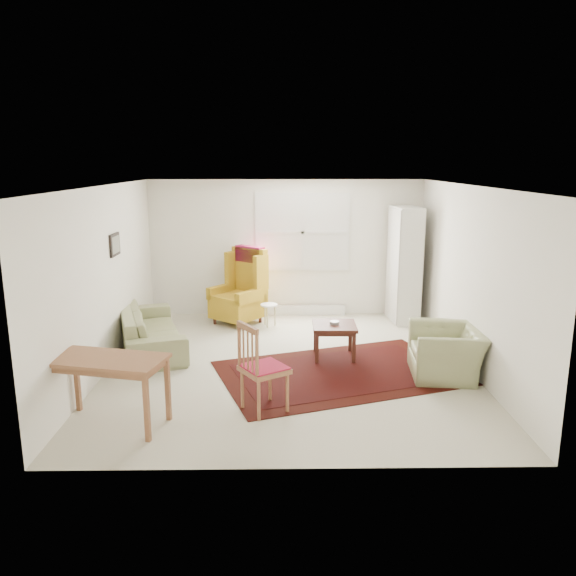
{
  "coord_description": "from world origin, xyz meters",
  "views": [
    {
      "loc": [
        -0.12,
        -7.5,
        2.81
      ],
      "look_at": [
        0.0,
        0.3,
        1.05
      ],
      "focal_mm": 35.0,
      "sensor_mm": 36.0,
      "label": 1
    }
  ],
  "objects_px": {
    "cabinet": "(405,265)",
    "armchair": "(446,347)",
    "wingback_chair": "(237,286)",
    "desk": "(110,392)",
    "sofa": "(150,321)",
    "desk_chair": "(264,367)",
    "stool": "(269,315)",
    "coffee_table": "(334,341)"
  },
  "relations": [
    {
      "from": "desk",
      "to": "sofa",
      "type": "bearing_deg",
      "value": 93.13
    },
    {
      "from": "coffee_table",
      "to": "stool",
      "type": "xyz_separation_m",
      "value": [
        -0.98,
        1.63,
        -0.06
      ]
    },
    {
      "from": "sofa",
      "to": "wingback_chair",
      "type": "relative_size",
      "value": 1.59
    },
    {
      "from": "wingback_chair",
      "to": "armchair",
      "type": "bearing_deg",
      "value": -1.85
    },
    {
      "from": "wingback_chair",
      "to": "stool",
      "type": "bearing_deg",
      "value": 20.22
    },
    {
      "from": "desk",
      "to": "desk_chair",
      "type": "bearing_deg",
      "value": 11.47
    },
    {
      "from": "stool",
      "to": "cabinet",
      "type": "xyz_separation_m",
      "value": [
        2.4,
        0.31,
        0.83
      ]
    },
    {
      "from": "cabinet",
      "to": "armchair",
      "type": "bearing_deg",
      "value": -93.98
    },
    {
      "from": "sofa",
      "to": "armchair",
      "type": "xyz_separation_m",
      "value": [
        4.2,
        -1.18,
        -0.04
      ]
    },
    {
      "from": "desk",
      "to": "armchair",
      "type": "bearing_deg",
      "value": 18.94
    },
    {
      "from": "desk",
      "to": "desk_chair",
      "type": "xyz_separation_m",
      "value": [
        1.66,
        0.34,
        0.15
      ]
    },
    {
      "from": "sofa",
      "to": "wingback_chair",
      "type": "bearing_deg",
      "value": -60.35
    },
    {
      "from": "coffee_table",
      "to": "desk_chair",
      "type": "height_order",
      "value": "desk_chair"
    },
    {
      "from": "wingback_chair",
      "to": "desk_chair",
      "type": "relative_size",
      "value": 1.26
    },
    {
      "from": "armchair",
      "to": "sofa",
      "type": "bearing_deg",
      "value": -99.93
    },
    {
      "from": "cabinet",
      "to": "desk",
      "type": "bearing_deg",
      "value": -139.09
    },
    {
      "from": "wingback_chair",
      "to": "stool",
      "type": "distance_m",
      "value": 0.76
    },
    {
      "from": "armchair",
      "to": "stool",
      "type": "height_order",
      "value": "armchair"
    },
    {
      "from": "cabinet",
      "to": "desk_chair",
      "type": "xyz_separation_m",
      "value": [
        -2.39,
        -3.72,
        -0.49
      ]
    },
    {
      "from": "coffee_table",
      "to": "desk",
      "type": "xyz_separation_m",
      "value": [
        -2.63,
        -2.12,
        0.13
      ]
    },
    {
      "from": "wingback_chair",
      "to": "desk_chair",
      "type": "distance_m",
      "value": 3.65
    },
    {
      "from": "coffee_table",
      "to": "sofa",
      "type": "bearing_deg",
      "value": 170.74
    },
    {
      "from": "armchair",
      "to": "coffee_table",
      "type": "distance_m",
      "value": 1.61
    },
    {
      "from": "wingback_chair",
      "to": "desk",
      "type": "distance_m",
      "value": 4.09
    },
    {
      "from": "desk",
      "to": "desk_chair",
      "type": "relative_size",
      "value": 1.14
    },
    {
      "from": "desk",
      "to": "desk_chair",
      "type": "distance_m",
      "value": 1.7
    },
    {
      "from": "stool",
      "to": "cabinet",
      "type": "bearing_deg",
      "value": 7.3
    },
    {
      "from": "armchair",
      "to": "desk_chair",
      "type": "distance_m",
      "value": 2.62
    },
    {
      "from": "armchair",
      "to": "wingback_chair",
      "type": "height_order",
      "value": "wingback_chair"
    },
    {
      "from": "armchair",
      "to": "cabinet",
      "type": "height_order",
      "value": "cabinet"
    },
    {
      "from": "armchair",
      "to": "wingback_chair",
      "type": "xyz_separation_m",
      "value": [
        -2.97,
        2.54,
        0.28
      ]
    },
    {
      "from": "stool",
      "to": "coffee_table",
      "type": "bearing_deg",
      "value": -58.96
    },
    {
      "from": "armchair",
      "to": "desk_chair",
      "type": "xyz_separation_m",
      "value": [
        -2.4,
        -1.06,
        0.14
      ]
    },
    {
      "from": "desk_chair",
      "to": "sofa",
      "type": "bearing_deg",
      "value": 6.46
    },
    {
      "from": "stool",
      "to": "desk_chair",
      "type": "distance_m",
      "value": 3.43
    },
    {
      "from": "coffee_table",
      "to": "armchair",
      "type": "bearing_deg",
      "value": -27.07
    },
    {
      "from": "wingback_chair",
      "to": "coffee_table",
      "type": "relative_size",
      "value": 2.15
    },
    {
      "from": "armchair",
      "to": "desk",
      "type": "height_order",
      "value": "armchair"
    },
    {
      "from": "armchair",
      "to": "stool",
      "type": "distance_m",
      "value": 3.37
    },
    {
      "from": "stool",
      "to": "cabinet",
      "type": "height_order",
      "value": "cabinet"
    },
    {
      "from": "armchair",
      "to": "wingback_chair",
      "type": "relative_size",
      "value": 0.75
    },
    {
      "from": "armchair",
      "to": "coffee_table",
      "type": "height_order",
      "value": "armchair"
    }
  ]
}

